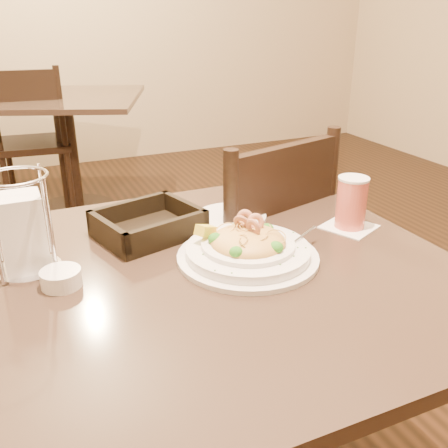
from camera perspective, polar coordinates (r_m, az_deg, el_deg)
name	(u,v)px	position (r m, az deg, el deg)	size (l,w,h in m)	color
main_table	(228,358)	(1.14, 0.42, -15.06)	(0.90, 0.90, 0.74)	black
background_table	(66,135)	(3.26, -17.63, 9.69)	(1.16, 1.16, 0.74)	black
dining_chair_near	(248,273)	(1.49, 2.76, -5.64)	(0.52, 0.52, 0.93)	black
dining_chair_far	(33,138)	(3.28, -20.95, 9.12)	(0.46, 0.46, 0.93)	black
pasta_bowl	(248,248)	(1.02, 2.72, -2.73)	(0.32, 0.29, 0.09)	white
drink_glass	(351,203)	(1.19, 14.36, 2.33)	(0.14, 0.14, 0.12)	white
bread_basket	(148,226)	(1.14, -8.64, -0.27)	(0.25, 0.23, 0.06)	black
napkin_caddy	(23,231)	(1.03, -22.02, -0.71)	(0.12, 0.12, 0.20)	silver
side_plate	(231,217)	(1.22, 0.77, 0.80)	(0.17, 0.17, 0.01)	white
butter_ramekin	(61,278)	(0.97, -18.12, -5.91)	(0.07, 0.07, 0.03)	white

